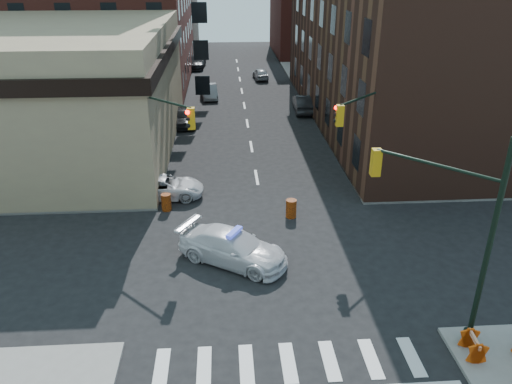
{
  "coord_description": "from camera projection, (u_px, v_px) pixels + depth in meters",
  "views": [
    {
      "loc": [
        -2.06,
        -20.25,
        13.07
      ],
      "look_at": [
        -0.5,
        3.0,
        2.2
      ],
      "focal_mm": 35.0,
      "sensor_mm": 36.0,
      "label": 1
    }
  ],
  "objects": [
    {
      "name": "parked_car_wnear",
      "position": [
        184.0,
        117.0,
        43.09
      ],
      "size": [
        2.38,
        4.68,
        1.53
      ],
      "primitive_type": "imported",
      "rotation": [
        0.0,
        0.0,
        0.13
      ],
      "color": "black",
      "rests_on": "ground"
    },
    {
      "name": "parked_car_efar",
      "position": [
        261.0,
        74.0,
        59.76
      ],
      "size": [
        1.85,
        3.99,
        1.32
      ],
      "primitive_type": "imported",
      "rotation": [
        0.0,
        0.0,
        3.22
      ],
      "color": "gray",
      "rests_on": "ground"
    },
    {
      "name": "tree_ne_far",
      "position": [
        311.0,
        58.0,
        53.68
      ],
      "size": [
        3.0,
        3.0,
        4.85
      ],
      "color": "black",
      "rests_on": "sidewalk_ne"
    },
    {
      "name": "parked_car_enear",
      "position": [
        304.0,
        103.0,
        46.91
      ],
      "size": [
        1.9,
        4.96,
        1.61
      ],
      "primitive_type": "imported",
      "rotation": [
        0.0,
        0.0,
        3.1
      ],
      "color": "black",
      "rests_on": "ground"
    },
    {
      "name": "ground",
      "position": [
        271.0,
        259.0,
        23.96
      ],
      "size": [
        140.0,
        140.0,
        0.0
      ],
      "primitive_type": "plane",
      "color": "black",
      "rests_on": "ground"
    },
    {
      "name": "commercial_row_ne",
      "position": [
        400.0,
        39.0,
        42.13
      ],
      "size": [
        14.0,
        34.0,
        14.0
      ],
      "primitive_type": "cube",
      "color": "#46271C",
      "rests_on": "ground"
    },
    {
      "name": "barrel_bank",
      "position": [
        166.0,
        202.0,
        28.49
      ],
      "size": [
        0.68,
        0.68,
        0.99
      ],
      "primitive_type": "cylinder",
      "rotation": [
        0.0,
        0.0,
        0.26
      ],
      "color": "orange",
      "rests_on": "ground"
    },
    {
      "name": "signal_pole_nw",
      "position": [
        153.0,
        140.0,
        26.6
      ],
      "size": [
        3.58,
        3.67,
        8.0
      ],
      "rotation": [
        0.0,
        0.0,
        -0.79
      ],
      "color": "black",
      "rests_on": "sidewalk_nw"
    },
    {
      "name": "signal_pole_ne",
      "position": [
        368.0,
        135.0,
        27.32
      ],
      "size": [
        3.67,
        3.58,
        8.0
      ],
      "rotation": [
        0.0,
        0.0,
        -2.36
      ],
      "color": "black",
      "rests_on": "sidewalk_ne"
    },
    {
      "name": "barricade_nw_a",
      "position": [
        99.0,
        196.0,
        29.13
      ],
      "size": [
        1.19,
        0.76,
        0.83
      ],
      "primitive_type": null,
      "rotation": [
        0.0,
        0.0,
        0.19
      ],
      "color": "#C24E09",
      "rests_on": "sidewalk_nw"
    },
    {
      "name": "pedestrian_a",
      "position": [
        86.0,
        194.0,
        28.37
      ],
      "size": [
        0.71,
        0.66,
        1.64
      ],
      "primitive_type": "imported",
      "rotation": [
        0.0,
        0.0,
        -0.62
      ],
      "color": "black",
      "rests_on": "sidewalk_nw"
    },
    {
      "name": "pickup",
      "position": [
        163.0,
        187.0,
        29.97
      ],
      "size": [
        4.84,
        2.25,
        1.34
      ],
      "primitive_type": "imported",
      "rotation": [
        0.0,
        0.0,
        1.58
      ],
      "color": "silver",
      "rests_on": "ground"
    },
    {
      "name": "parked_car_wfar",
      "position": [
        210.0,
        91.0,
        51.61
      ],
      "size": [
        1.87,
        4.39,
        1.41
      ],
      "primitive_type": "imported",
      "rotation": [
        0.0,
        0.0,
        0.09
      ],
      "color": "#919398",
      "rests_on": "ground"
    },
    {
      "name": "barrel_road",
      "position": [
        291.0,
        209.0,
        27.7
      ],
      "size": [
        0.74,
        0.74,
        1.05
      ],
      "primitive_type": "cylinder",
      "rotation": [
        0.0,
        0.0,
        0.3
      ],
      "color": "red",
      "rests_on": "ground"
    },
    {
      "name": "police_car",
      "position": [
        233.0,
        247.0,
        23.48
      ],
      "size": [
        5.73,
        4.67,
        1.56
      ],
      "primitive_type": "imported",
      "rotation": [
        0.0,
        0.0,
        1.02
      ],
      "color": "silver",
      "rests_on": "ground"
    },
    {
      "name": "barricade_se_b",
      "position": [
        473.0,
        346.0,
        17.8
      ],
      "size": [
        0.63,
        1.12,
        0.81
      ],
      "primitive_type": null,
      "rotation": [
        0.0,
        0.0,
        1.49
      ],
      "color": "orange",
      "rests_on": "sidewalk_se"
    },
    {
      "name": "pedestrian_b",
      "position": [
        56.0,
        188.0,
        29.0
      ],
      "size": [
        1.01,
        0.91,
        1.71
      ],
      "primitive_type": "imported",
      "rotation": [
        0.0,
        0.0,
        0.37
      ],
      "color": "black",
      "rests_on": "sidewalk_nw"
    },
    {
      "name": "bank_building",
      "position": [
        16.0,
        91.0,
        35.95
      ],
      "size": [
        22.0,
        22.0,
        9.0
      ],
      "primitive_type": "cube",
      "color": "#938460",
      "rests_on": "ground"
    },
    {
      "name": "tree_ne_near",
      "position": [
        325.0,
        73.0,
        46.45
      ],
      "size": [
        3.0,
        3.0,
        4.85
      ],
      "color": "black",
      "rests_on": "sidewalk_ne"
    },
    {
      "name": "signal_pole_se",
      "position": [
        459.0,
        227.0,
        17.38
      ],
      "size": [
        5.4,
        5.27,
        8.0
      ],
      "rotation": [
        0.0,
        0.0,
        2.36
      ],
      "color": "black",
      "rests_on": "sidewalk_se"
    },
    {
      "name": "pedestrian_c",
      "position": [
        90.0,
        185.0,
        29.37
      ],
      "size": [
        1.07,
        1.04,
        1.8
      ],
      "primitive_type": "imported",
      "rotation": [
        0.0,
        0.0,
        0.74
      ],
      "color": "#1D202C",
      "rests_on": "sidewalk_nw"
    },
    {
      "name": "sidewalk_ne",
      "position": [
        451.0,
        90.0,
        54.93
      ],
      "size": [
        34.0,
        54.5,
        0.15
      ],
      "primitive_type": "cube",
      "color": "gray",
      "rests_on": "ground"
    },
    {
      "name": "filler_ne",
      "position": [
        328.0,
        12.0,
        74.72
      ],
      "size": [
        16.0,
        16.0,
        12.0
      ],
      "primitive_type": "cube",
      "color": "#5C241D",
      "rests_on": "ground"
    },
    {
      "name": "parked_car_wdeep",
      "position": [
        196.0,
        62.0,
        65.91
      ],
      "size": [
        2.63,
        5.69,
        1.61
      ],
      "primitive_type": "imported",
      "rotation": [
        0.0,
        0.0,
        -0.07
      ],
      "color": "black",
      "rests_on": "ground"
    },
    {
      "name": "barricade_nw_b",
      "position": [
        59.0,
        196.0,
        28.99
      ],
      "size": [
        1.19,
        0.67,
        0.86
      ],
      "primitive_type": null,
      "rotation": [
        0.0,
        0.0,
        -0.09
      ],
      "color": "#DA530A",
      "rests_on": "sidewalk_nw"
    },
    {
      "name": "sidewalk_nw",
      "position": [
        23.0,
        97.0,
        52.16
      ],
      "size": [
        34.0,
        54.5,
        0.15
      ],
      "primitive_type": "cube",
      "color": "gray",
      "rests_on": "ground"
    }
  ]
}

